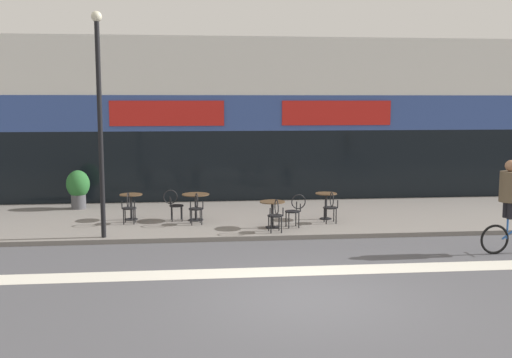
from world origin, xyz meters
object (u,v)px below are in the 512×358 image
at_px(cafe_chair_2_near, 276,213).
at_px(cafe_chair_3_near, 331,205).
at_px(bistro_table_0, 131,202).
at_px(bistro_table_3, 326,201).
at_px(bistro_table_1, 196,201).
at_px(bistro_table_2, 272,209).
at_px(cafe_chair_0_near, 129,206).
at_px(cyclist_0, 511,199).
at_px(cafe_chair_1_side, 174,203).
at_px(cafe_chair_1_near, 196,206).
at_px(cafe_chair_2_side, 295,208).
at_px(planter_pot, 78,187).
at_px(lamp_post, 100,110).

distance_m(cafe_chair_2_near, cafe_chair_3_near, 1.98).
height_order(bistro_table_0, bistro_table_3, bistro_table_3).
relative_size(bistro_table_0, cafe_chair_2_near, 0.83).
bearing_deg(cafe_chair_3_near, bistro_table_3, 0.10).
relative_size(bistro_table_1, cafe_chair_2_near, 0.86).
xyz_separation_m(bistro_table_2, cafe_chair_0_near, (-3.91, 0.89, 0.00)).
xyz_separation_m(bistro_table_0, cafe_chair_3_near, (5.61, -1.12, -0.01)).
bearing_deg(cafe_chair_3_near, cyclist_0, -132.79).
relative_size(cafe_chair_1_side, cafe_chair_3_near, 1.00).
distance_m(bistro_table_0, cafe_chair_1_near, 2.08).
xyz_separation_m(cafe_chair_2_near, cafe_chair_3_near, (1.69, 1.02, 0.00)).
bearing_deg(bistro_table_1, bistro_table_3, -3.25).
relative_size(cafe_chair_1_side, cafe_chair_2_near, 1.00).
xyz_separation_m(bistro_table_0, bistro_table_3, (5.61, -0.50, 0.01)).
height_order(cafe_chair_1_near, cafe_chair_2_side, same).
xyz_separation_m(bistro_table_2, cafe_chair_3_near, (1.70, 0.39, 0.00)).
bearing_deg(bistro_table_1, cafe_chair_3_near, -12.58).
bearing_deg(cafe_chair_3_near, planter_pot, 67.54).
bearing_deg(cafe_chair_2_near, cafe_chair_1_near, 53.95).
relative_size(bistro_table_1, bistro_table_2, 1.08).
bearing_deg(cafe_chair_2_near, cafe_chair_0_near, 63.80).
bearing_deg(bistro_table_0, lamp_post, -101.92).
height_order(bistro_table_3, cafe_chair_0_near, cafe_chair_0_near).
bearing_deg(planter_pot, lamp_post, -71.65).
relative_size(bistro_table_3, cyclist_0, 0.35).
height_order(cafe_chair_2_near, lamp_post, lamp_post).
bearing_deg(cafe_chair_2_side, lamp_post, 1.01).
height_order(bistro_table_1, cafe_chair_3_near, cafe_chair_3_near).
bearing_deg(cafe_chair_1_near, cafe_chair_2_side, -110.89).
bearing_deg(planter_pot, cafe_chair_1_near, -37.83).
xyz_separation_m(bistro_table_3, lamp_post, (-6.08, -1.71, 2.65)).
bearing_deg(planter_pot, bistro_table_3, -18.37).
distance_m(bistro_table_3, cafe_chair_2_side, 1.47).
bearing_deg(cafe_chair_1_near, cafe_chair_3_near, -101.59).
height_order(bistro_table_1, bistro_table_3, bistro_table_1).
bearing_deg(bistro_table_0, planter_pot, 133.11).
distance_m(bistro_table_2, cafe_chair_1_near, 2.13).
bearing_deg(bistro_table_1, cafe_chair_1_near, -89.00).
distance_m(cafe_chair_1_near, cafe_chair_2_near, 2.39).
relative_size(bistro_table_3, cafe_chair_1_side, 0.85).
xyz_separation_m(bistro_table_3, planter_pot, (-7.47, 2.48, 0.16)).
bearing_deg(bistro_table_1, planter_pot, 148.59).
distance_m(bistro_table_0, cafe_chair_2_near, 4.46).
distance_m(bistro_table_2, lamp_post, 5.18).
bearing_deg(bistro_table_2, cyclist_0, -28.77).
bearing_deg(planter_pot, cafe_chair_2_side, -28.61).
relative_size(bistro_table_1, cafe_chair_3_near, 0.86).
bearing_deg(bistro_table_0, cafe_chair_1_near, -25.93).
bearing_deg(cafe_chair_1_side, cafe_chair_0_near, -171.48).
height_order(bistro_table_2, cafe_chair_1_side, cafe_chair_1_side).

